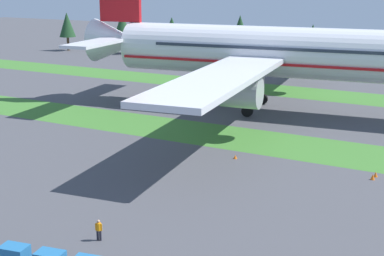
# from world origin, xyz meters

# --- Properties ---
(grass_strip_near) EXTENTS (320.00, 10.32, 0.01)m
(grass_strip_near) POSITION_xyz_m (0.00, 46.96, 0.00)
(grass_strip_near) COLOR #3D752D
(grass_strip_near) RESTS_ON ground
(grass_strip_far) EXTENTS (320.00, 10.32, 0.01)m
(grass_strip_far) POSITION_xyz_m (0.00, 79.60, 0.00)
(grass_strip_far) COLOR #3D752D
(grass_strip_far) RESTS_ON ground
(airliner) EXTENTS (61.09, 75.83, 25.70)m
(airliner) POSITION_xyz_m (-0.55, 63.11, 9.23)
(airliner) COLOR silver
(airliner) RESTS_ON ground
(cargo_dolly_second) EXTENTS (2.43, 1.86, 1.55)m
(cargo_dolly_second) POSITION_xyz_m (0.23, 9.14, 0.92)
(cargo_dolly_second) COLOR #A3A3A8
(cargo_dolly_second) RESTS_ON ground
(ground_crew_loader) EXTENTS (0.53, 0.36, 1.74)m
(ground_crew_loader) POSITION_xyz_m (3.01, 15.22, 0.95)
(ground_crew_loader) COLOR black
(ground_crew_loader) RESTS_ON ground
(taxiway_marker_0) EXTENTS (0.44, 0.44, 0.55)m
(taxiway_marker_0) POSITION_xyz_m (19.24, 40.48, 0.27)
(taxiway_marker_0) COLOR orange
(taxiway_marker_0) RESTS_ON ground
(taxiway_marker_1) EXTENTS (0.44, 0.44, 0.61)m
(taxiway_marker_1) POSITION_xyz_m (19.13, 39.48, 0.30)
(taxiway_marker_1) COLOR orange
(taxiway_marker_1) RESTS_ON ground
(taxiway_marker_3) EXTENTS (0.44, 0.44, 0.46)m
(taxiway_marker_3) POSITION_xyz_m (3.99, 39.13, 0.23)
(taxiway_marker_3) COLOR orange
(taxiway_marker_3) RESTS_ON ground
(distant_tree_line) EXTENTS (161.91, 10.20, 11.78)m
(distant_tree_line) POSITION_xyz_m (5.20, 108.87, 7.00)
(distant_tree_line) COLOR #4C3823
(distant_tree_line) RESTS_ON ground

